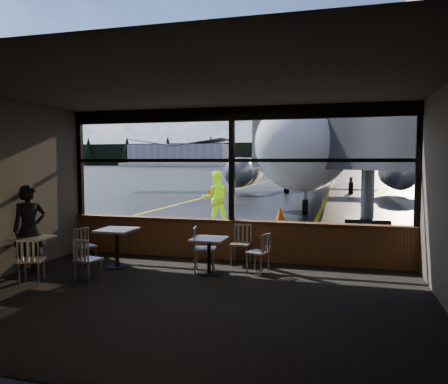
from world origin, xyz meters
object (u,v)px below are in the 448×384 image
at_px(cafe_table_near, 209,256).
at_px(chair_mid_w, 85,247).
at_px(ground_crew, 216,199).
at_px(airliner, 319,116).
at_px(cone_nose, 280,213).
at_px(chair_mid_s, 88,260).
at_px(cafe_table_mid, 117,248).
at_px(chair_near_w, 205,249).
at_px(chair_near_e, 258,253).
at_px(chair_near_n, 241,245).
at_px(jet_bridge, 379,157).
at_px(cone_wing, 209,192).
at_px(passenger, 30,229).
at_px(cafe_table_left, 33,255).
at_px(chair_left_s, 31,261).

bearing_deg(cafe_table_near, chair_mid_w, 179.20).
bearing_deg(ground_crew, airliner, -123.58).
xyz_separation_m(ground_crew, cone_nose, (1.92, 2.48, -0.72)).
bearing_deg(cafe_table_near, chair_mid_s, -149.39).
bearing_deg(cafe_table_mid, chair_mid_s, -86.69).
xyz_separation_m(cafe_table_near, chair_near_w, (-0.15, 0.17, 0.10)).
relative_size(chair_near_w, chair_mid_s, 1.09).
bearing_deg(chair_near_e, chair_near_w, 118.37).
xyz_separation_m(cafe_table_mid, cone_nose, (2.30, 8.71, -0.17)).
bearing_deg(ground_crew, chair_near_n, 87.20).
relative_size(jet_bridge, chair_near_w, 11.82).
xyz_separation_m(jet_bridge, cone_wing, (-9.83, 12.91, -2.16)).
bearing_deg(chair_mid_s, chair_near_e, 38.70).
height_order(chair_mid_w, cone_wing, chair_mid_w).
distance_m(cafe_table_near, passenger, 3.71).
relative_size(cafe_table_near, chair_near_e, 0.89).
distance_m(chair_mid_s, cone_wing, 21.38).
relative_size(cafe_table_left, chair_near_n, 0.84).
xyz_separation_m(jet_bridge, chair_near_e, (-2.79, -6.53, -2.00)).
relative_size(chair_near_w, passenger, 0.52).
xyz_separation_m(cone_nose, cone_wing, (-6.33, 11.06, 0.00)).
bearing_deg(cone_nose, chair_near_w, -92.47).
relative_size(jet_bridge, chair_left_s, 12.67).
distance_m(airliner, chair_near_w, 23.20).
height_order(cafe_table_left, chair_near_n, chair_near_n).
bearing_deg(chair_near_n, cafe_table_near, 67.24).
bearing_deg(cone_nose, airliner, 87.31).
xyz_separation_m(jet_bridge, cafe_table_left, (-7.20, -7.77, -2.04)).
xyz_separation_m(chair_mid_s, chair_mid_w, (-0.85, 1.23, -0.02)).
relative_size(cafe_table_left, chair_mid_s, 0.88).
height_order(chair_near_e, chair_mid_s, chair_mid_s).
distance_m(chair_mid_w, ground_crew, 6.35).
xyz_separation_m(airliner, chair_mid_s, (-2.89, -23.99, -4.99)).
height_order(airliner, chair_near_e, airliner).
height_order(airliner, chair_mid_w, airliner).
relative_size(cafe_table_near, cone_nose, 1.48).
distance_m(chair_near_w, chair_mid_s, 2.30).
xyz_separation_m(airliner, jet_bridge, (2.84, -15.92, -3.00)).
relative_size(jet_bridge, cafe_table_mid, 13.28).
bearing_deg(cafe_table_left, chair_near_n, 25.52).
distance_m(cafe_table_mid, chair_mid_w, 0.78).
height_order(chair_near_n, cone_nose, chair_near_n).
distance_m(cafe_table_mid, cone_nose, 9.01).
xyz_separation_m(cafe_table_near, chair_mid_w, (-2.86, 0.04, 0.04)).
distance_m(jet_bridge, cafe_table_near, 8.09).
bearing_deg(chair_mid_s, cone_nose, 88.33).
distance_m(chair_near_n, cone_wing, 19.91).
relative_size(cafe_table_mid, chair_near_n, 0.94).
xyz_separation_m(cafe_table_near, chair_near_e, (0.93, 0.36, 0.05)).
height_order(chair_near_e, chair_near_w, chair_near_w).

